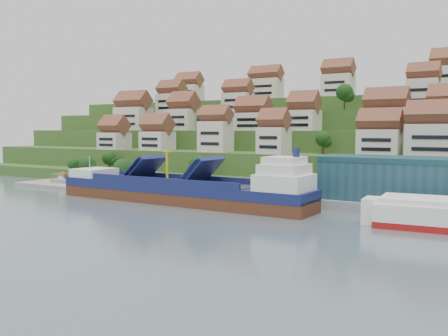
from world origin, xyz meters
The scene contains 9 objects.
ground centered at (0.00, 0.00, 0.00)m, with size 300.00×300.00×0.00m, color slate.
quay centered at (20.00, 15.00, 1.10)m, with size 180.00×14.00×2.20m, color gray.
pebble_beach centered at (-58.00, 12.00, 0.50)m, with size 45.00×20.00×1.00m, color gray.
hillside centered at (0.00, 103.55, 10.66)m, with size 260.00×128.00×31.00m.
hillside_village centered at (2.84, 60.26, 24.31)m, with size 160.54×64.34×29.17m.
hillside_trees centered at (-15.05, 43.86, 16.20)m, with size 142.10×63.04×32.15m.
flagpole centered at (18.11, 10.00, 6.88)m, with size 1.28×0.16×8.00m.
beach_huts centered at (-60.00, 10.75, 2.10)m, with size 14.40×3.70×2.20m.
cargo_ship centered at (-8.59, -0.93, 3.06)m, with size 71.68×12.60×15.77m.
Camera 1 is at (64.46, -100.60, 18.52)m, focal length 40.00 mm.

